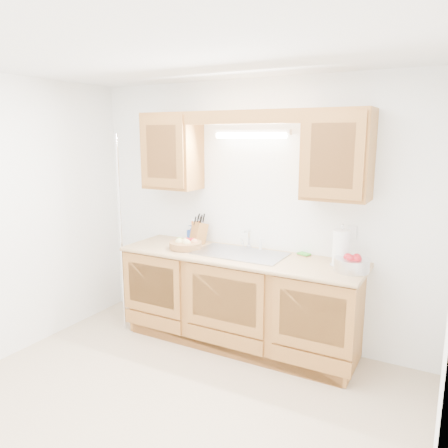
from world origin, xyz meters
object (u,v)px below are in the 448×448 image
Objects in this scene: knife_block at (199,233)px; paper_towel at (341,248)px; apple_bowl at (352,264)px; fruit_basket at (186,244)px.

knife_block is 1.46m from paper_towel.
knife_block is 0.86× the size of apple_bowl.
fruit_basket is 1.00× the size of apple_bowl.
fruit_basket is at bearing -74.55° from knife_block.
apple_bowl is (1.57, -0.18, -0.05)m from knife_block.
fruit_basket is at bearing -174.65° from paper_towel.
paper_towel is 0.18m from apple_bowl.
paper_towel is at bearing 16.22° from knife_block.
knife_block is 1.58m from apple_bowl.
fruit_basket is at bearing -178.77° from apple_bowl.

